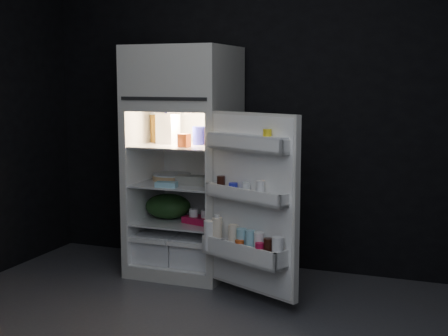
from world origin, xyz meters
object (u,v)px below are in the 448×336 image
at_px(milk_jug, 168,128).
at_px(yogurt_tray, 201,220).
at_px(egg_carton, 195,180).
at_px(refrigerator, 185,153).
at_px(fridge_door, 250,207).

relative_size(milk_jug, yogurt_tray, 0.89).
height_order(milk_jug, egg_carton, milk_jug).
bearing_deg(refrigerator, egg_carton, -41.08).
bearing_deg(refrigerator, fridge_door, -36.63).
bearing_deg(yogurt_tray, refrigerator, 163.01).
distance_m(milk_jug, yogurt_tray, 0.77).
relative_size(fridge_door, milk_jug, 5.08).
distance_m(refrigerator, fridge_door, 0.94).
height_order(egg_carton, yogurt_tray, egg_carton).
xyz_separation_m(refrigerator, fridge_door, (0.72, -0.54, -0.28)).
bearing_deg(milk_jug, refrigerator, 16.04).
distance_m(refrigerator, egg_carton, 0.27).
relative_size(refrigerator, milk_jug, 7.42).
relative_size(fridge_door, yogurt_tray, 4.54).
relative_size(egg_carton, yogurt_tray, 1.08).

